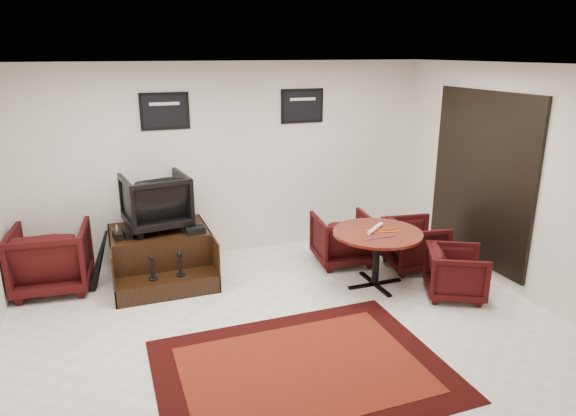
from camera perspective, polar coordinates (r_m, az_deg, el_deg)
The scene contains 16 objects.
ground at distance 5.78m, azimuth 0.36°, elevation -13.38°, with size 6.00×6.00×0.00m, color white.
room_shell at distance 5.38m, azimuth 4.02°, elevation 4.73°, with size 6.02×5.02×2.81m.
area_rug at distance 5.15m, azimuth 1.57°, elevation -17.50°, with size 2.73×2.05×0.01m.
shine_podium at distance 7.09m, azimuth -13.92°, elevation -5.20°, with size 1.27×1.31×0.66m.
shine_chair at distance 6.98m, azimuth -14.49°, elevation 1.02°, with size 0.80×0.75×0.82m, color black.
shoes_pair at distance 6.85m, azimuth -17.92°, elevation -2.79°, with size 0.25×0.28×0.09m.
polish_kit at distance 6.79m, azimuth -10.30°, elevation -2.41°, with size 0.24×0.17×0.08m, color black.
umbrella_black at distance 6.91m, azimuth -20.28°, elevation -5.44°, with size 0.30×0.11×0.82m, color black, non-canonical shape.
umbrella_hooked at distance 6.99m, azimuth -20.17°, elevation -5.28°, with size 0.30×0.11×0.79m, color black, non-canonical shape.
armchair_side at distance 7.15m, azimuth -24.83°, elevation -4.76°, with size 0.90×0.84×0.93m, color black.
meeting_table at distance 6.62m, azimuth 9.89°, elevation -3.34°, with size 1.13×1.13×0.74m.
table_chair_back at distance 7.37m, azimuth 6.06°, elevation -3.14°, with size 0.77×0.72×0.79m, color black.
table_chair_window at distance 7.37m, azimuth 13.93°, elevation -3.69°, with size 0.74×0.69×0.76m, color black.
table_chair_corner at distance 6.68m, azimuth 18.18°, elevation -6.61°, with size 0.67×0.63×0.69m, color black.
paper_roll at distance 6.63m, azimuth 9.66°, elevation -2.24°, with size 0.05×0.05×0.42m, color silver.
table_clutter at distance 6.56m, azimuth 10.47°, elevation -2.67°, with size 0.57×0.31×0.01m.
Camera 1 is at (-1.75, -4.66, 2.93)m, focal length 32.00 mm.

